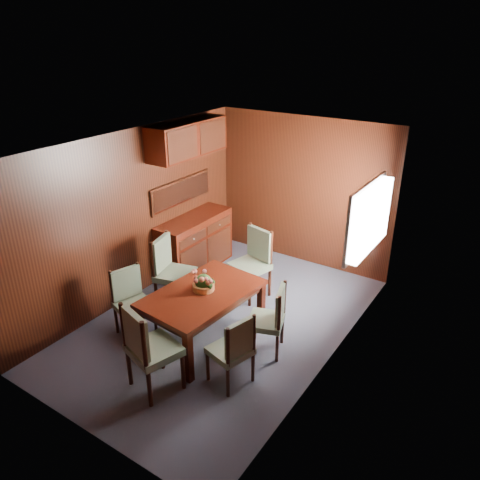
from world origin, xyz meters
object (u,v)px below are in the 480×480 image
Objects in this scene: sideboard at (195,244)px; dining_table at (203,299)px; chair_head at (147,345)px; flower_centerpiece at (203,280)px; chair_left_near at (131,298)px; chair_right_near at (234,347)px.

dining_table is (1.26, -1.43, 0.14)m from sideboard.
chair_head is 1.12m from flower_centerpiece.
flower_centerpiece is at bearing 133.78° from chair_left_near.
chair_left_near is at bearing -153.59° from flower_centerpiece.
flower_centerpiece reaches higher than dining_table.
chair_head is (0.07, -1.04, -0.01)m from dining_table.
chair_left_near is 1.02× the size of chair_right_near.
chair_head reaches higher than chair_left_near.
sideboard is 1.33× the size of chair_head.
chair_left_near is 0.99m from flower_centerpiece.
chair_right_near is at bearing -25.83° from dining_table.
chair_right_near is 3.06× the size of flower_centerpiece.
chair_right_near is at bearing 55.61° from chair_head.
dining_table is 1.05m from chair_head.
sideboard reaches higher than chair_right_near.
chair_right_near is 1.01m from flower_centerpiece.
chair_left_near reaches higher than dining_table.
sideboard is 2.78m from chair_right_near.
chair_head is at bearing 144.10° from chair_right_near.
sideboard is 4.89× the size of flower_centerpiece.
sideboard is 1.56× the size of chair_left_near.
chair_head is at bearing -61.67° from sideboard.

